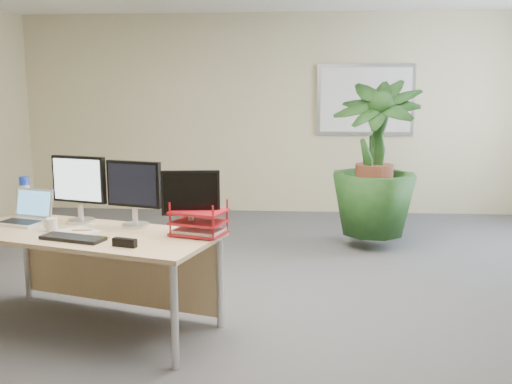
# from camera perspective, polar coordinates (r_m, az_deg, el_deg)

# --- Properties ---
(floor) EXTENTS (8.00, 8.00, 0.00)m
(floor) POSITION_cam_1_polar(r_m,az_deg,el_deg) (4.22, -0.37, -13.30)
(floor) COLOR #424246
(floor) RESTS_ON ground
(back_wall) EXTENTS (7.00, 0.04, 2.70)m
(back_wall) POSITION_cam_1_polar(r_m,az_deg,el_deg) (7.87, 2.03, 7.75)
(back_wall) COLOR beige
(back_wall) RESTS_ON floor
(whiteboard) EXTENTS (1.30, 0.04, 0.95)m
(whiteboard) POSITION_cam_1_polar(r_m,az_deg,el_deg) (7.87, 10.90, 9.03)
(whiteboard) COLOR #AEAEB3
(whiteboard) RESTS_ON back_wall
(desk) EXTENTS (1.97, 1.25, 0.70)m
(desk) POSITION_cam_1_polar(r_m,az_deg,el_deg) (4.26, -15.68, -5.51)
(desk) COLOR tan
(desk) RESTS_ON floor
(floor_plant) EXTENTS (1.09, 1.09, 1.50)m
(floor_plant) POSITION_cam_1_polar(r_m,az_deg,el_deg) (6.19, 11.70, 1.31)
(floor_plant) COLOR #173A15
(floor_plant) RESTS_ON floor
(monitor_left) EXTENTS (0.44, 0.20, 0.50)m
(monitor_left) POSITION_cam_1_polar(r_m,az_deg,el_deg) (4.42, -17.28, 0.71)
(monitor_left) COLOR silver
(monitor_left) RESTS_ON desk
(monitor_right) EXTENTS (0.42, 0.20, 0.48)m
(monitor_right) POSITION_cam_1_polar(r_m,az_deg,el_deg) (4.18, -12.11, 0.27)
(monitor_right) COLOR silver
(monitor_right) RESTS_ON desk
(monitor_dark) EXTENTS (0.40, 0.18, 0.44)m
(monitor_dark) POSITION_cam_1_polar(r_m,az_deg,el_deg) (3.90, -6.54, -0.59)
(monitor_dark) COLOR silver
(monitor_dark) RESTS_ON desk
(laptop) EXTENTS (0.41, 0.38, 0.24)m
(laptop) POSITION_cam_1_polar(r_m,az_deg,el_deg) (4.61, -21.98, -2.07)
(laptop) COLOR silver
(laptop) RESTS_ON desk
(keyboard) EXTENTS (0.46, 0.26, 0.02)m
(keyboard) POSITION_cam_1_polar(r_m,az_deg,el_deg) (3.97, -17.84, -4.41)
(keyboard) COLOR black
(keyboard) RESTS_ON desk
(coffee_mug) EXTENTS (0.12, 0.08, 0.09)m
(coffee_mug) POSITION_cam_1_polar(r_m,az_deg,el_deg) (4.26, -19.78, -3.09)
(coffee_mug) COLOR white
(coffee_mug) RESTS_ON desk
(spiral_notebook) EXTENTS (0.34, 0.32, 0.01)m
(spiral_notebook) POSITION_cam_1_polar(r_m,az_deg,el_deg) (4.16, -17.32, -3.81)
(spiral_notebook) COLOR silver
(spiral_notebook) RESTS_ON desk
(orange_pen) EXTENTS (0.13, 0.04, 0.01)m
(orange_pen) POSITION_cam_1_polar(r_m,az_deg,el_deg) (4.15, -16.98, -3.66)
(orange_pen) COLOR orange
(orange_pen) RESTS_ON spiral_notebook
(yellow_highlighter) EXTENTS (0.11, 0.06, 0.02)m
(yellow_highlighter) POSITION_cam_1_polar(r_m,az_deg,el_deg) (3.97, -15.05, -4.31)
(yellow_highlighter) COLOR yellow
(yellow_highlighter) RESTS_ON desk
(water_bottle) EXTENTS (0.08, 0.08, 0.31)m
(water_bottle) POSITION_cam_1_polar(r_m,az_deg,el_deg) (4.86, -22.09, -0.43)
(water_bottle) COLOR silver
(water_bottle) RESTS_ON desk
(letter_tray) EXTENTS (0.41, 0.35, 0.16)m
(letter_tray) POSITION_cam_1_polar(r_m,az_deg,el_deg) (3.91, -5.72, -3.23)
(letter_tray) COLOR #A7141E
(letter_tray) RESTS_ON desk
(stapler) EXTENTS (0.17, 0.09, 0.05)m
(stapler) POSITION_cam_1_polar(r_m,az_deg,el_deg) (3.71, -13.00, -4.95)
(stapler) COLOR black
(stapler) RESTS_ON desk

